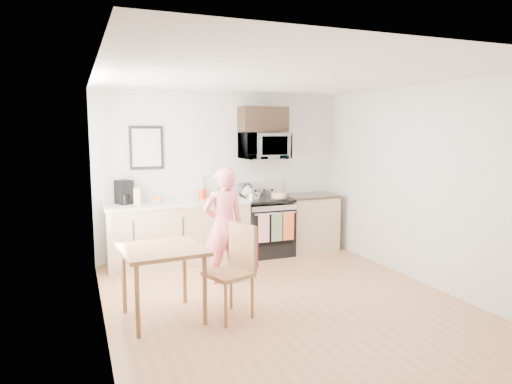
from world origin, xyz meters
name	(u,v)px	position (x,y,z in m)	size (l,w,h in m)	color
floor	(283,301)	(0.00, 0.00, 0.00)	(4.60, 4.60, 0.00)	#9F673D
back_wall	(223,175)	(0.00, 2.30, 1.30)	(4.00, 0.04, 2.60)	beige
front_wall	(427,235)	(0.00, -2.30, 1.30)	(4.00, 0.04, 2.60)	beige
left_wall	(100,203)	(-2.00, 0.00, 1.30)	(0.04, 4.60, 2.60)	beige
right_wall	(422,185)	(2.00, 0.00, 1.30)	(0.04, 4.60, 2.60)	beige
ceiling	(285,76)	(0.00, 0.00, 2.60)	(4.00, 4.60, 0.04)	white
window	(98,171)	(-1.96, 0.80, 1.55)	(0.06, 1.40, 1.50)	silver
cabinet_left	(179,234)	(-0.80, 2.00, 0.45)	(2.10, 0.60, 0.90)	tan
countertop_left	(178,204)	(-0.80, 2.00, 0.92)	(2.14, 0.64, 0.04)	beige
cabinet_right	(309,223)	(1.43, 2.00, 0.45)	(0.84, 0.60, 0.90)	tan
countertop_right	(310,196)	(1.43, 2.00, 0.92)	(0.88, 0.64, 0.04)	black
range	(266,228)	(0.63, 1.98, 0.44)	(0.76, 0.70, 1.16)	black
microwave	(264,146)	(0.63, 2.08, 1.76)	(0.76, 0.51, 0.42)	silver
upper_cabinet	(263,119)	(0.63, 2.12, 2.18)	(0.76, 0.35, 0.40)	black
wall_art	(146,148)	(-1.20, 2.28, 1.75)	(0.50, 0.04, 0.65)	black
wall_trivet	(226,175)	(0.05, 2.28, 1.30)	(0.20, 0.02, 0.20)	red
person	(224,225)	(-0.43, 0.93, 0.77)	(0.56, 0.37, 1.53)	#DD3C5A
dining_table	(162,256)	(-1.40, 0.02, 0.69)	(0.83, 0.83, 0.78)	brown
chair	(239,257)	(-0.61, -0.17, 0.65)	(0.58, 0.55, 1.01)	brown
knife_block	(225,191)	(0.01, 2.20, 1.05)	(0.10, 0.14, 0.22)	brown
utensil_crock	(202,190)	(-0.37, 2.22, 1.08)	(0.12, 0.12, 0.35)	red
fruit_bowl	(157,200)	(-1.10, 2.08, 0.98)	(0.22, 0.22, 0.10)	silver
milk_carton	(137,196)	(-1.39, 1.98, 1.06)	(0.09, 0.09, 0.25)	tan
coffee_maker	(124,193)	(-1.56, 2.14, 1.10)	(0.27, 0.32, 0.35)	black
bread_bag	(219,198)	(-0.20, 1.86, 0.99)	(0.26, 0.12, 0.10)	tan
cake	(279,196)	(0.79, 1.84, 0.97)	(0.29, 0.29, 0.10)	black
kettle	(247,192)	(0.36, 2.12, 1.03)	(0.19, 0.19, 0.24)	silver
pot	(253,196)	(0.37, 1.89, 0.98)	(0.22, 0.38, 0.11)	silver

